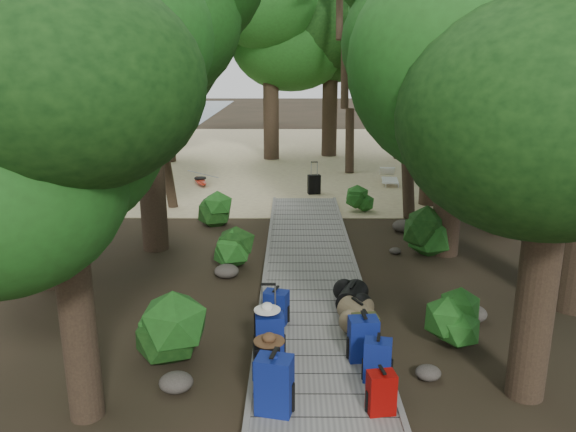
# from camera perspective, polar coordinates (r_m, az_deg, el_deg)

# --- Properties ---
(ground) EXTENTS (120.00, 120.00, 0.00)m
(ground) POSITION_cam_1_polar(r_m,az_deg,el_deg) (11.37, 2.45, -7.08)
(ground) COLOR #2F2417
(ground) RESTS_ON ground
(sand_beach) EXTENTS (40.00, 22.00, 0.02)m
(sand_beach) POSITION_cam_1_polar(r_m,az_deg,el_deg) (26.86, 1.25, 6.10)
(sand_beach) COLOR #CCBE8A
(sand_beach) RESTS_ON ground
(boardwalk) EXTENTS (2.00, 12.00, 0.12)m
(boardwalk) POSITION_cam_1_polar(r_m,az_deg,el_deg) (12.28, 2.29, -5.04)
(boardwalk) COLOR gray
(boardwalk) RESTS_ON ground
(backpack_left_a) EXTENTS (0.50, 0.40, 0.83)m
(backpack_left_a) POSITION_cam_1_polar(r_m,az_deg,el_deg) (7.21, -1.40, -16.50)
(backpack_left_a) COLOR navy
(backpack_left_a) RESTS_ON boardwalk
(backpack_left_b) EXTENTS (0.37, 0.29, 0.63)m
(backpack_left_b) POSITION_cam_1_polar(r_m,az_deg,el_deg) (7.83, -2.18, -14.57)
(backpack_left_b) COLOR black
(backpack_left_b) RESTS_ON boardwalk
(backpack_left_c) EXTENTS (0.43, 0.33, 0.76)m
(backpack_left_c) POSITION_cam_1_polar(r_m,az_deg,el_deg) (8.39, -1.88, -11.90)
(backpack_left_c) COLOR navy
(backpack_left_c) RESTS_ON boardwalk
(backpack_left_d) EXTENTS (0.46, 0.38, 0.61)m
(backpack_left_d) POSITION_cam_1_polar(r_m,az_deg,el_deg) (9.48, -1.23, -9.04)
(backpack_left_d) COLOR navy
(backpack_left_d) RESTS_ON boardwalk
(backpack_right_a) EXTENTS (0.37, 0.29, 0.60)m
(backpack_right_a) POSITION_cam_1_polar(r_m,az_deg,el_deg) (7.35, 9.45, -17.09)
(backpack_right_a) COLOR #910900
(backpack_right_a) RESTS_ON boardwalk
(backpack_right_b) EXTENTS (0.41, 0.33, 0.67)m
(backpack_right_b) POSITION_cam_1_polar(r_m,az_deg,el_deg) (7.96, 9.10, -14.08)
(backpack_right_b) COLOR navy
(backpack_right_b) RESTS_ON boardwalk
(backpack_right_c) EXTENTS (0.44, 0.33, 0.72)m
(backpack_right_c) POSITION_cam_1_polar(r_m,az_deg,el_deg) (8.43, 7.64, -12.05)
(backpack_right_c) COLOR navy
(backpack_right_c) RESTS_ON boardwalk
(backpack_right_d) EXTENTS (0.41, 0.32, 0.58)m
(backpack_right_d) POSITION_cam_1_polar(r_m,az_deg,el_deg) (8.80, 7.84, -11.33)
(backpack_right_d) COLOR #39411D
(backpack_right_d) RESTS_ON boardwalk
(duffel_right_khaki) EXTENTS (0.63, 0.73, 0.41)m
(duffel_right_khaki) POSITION_cam_1_polar(r_m,az_deg,el_deg) (9.48, 7.02, -9.83)
(duffel_right_khaki) COLOR brown
(duffel_right_khaki) RESTS_ON boardwalk
(duffel_right_black) EXTENTS (0.64, 0.80, 0.44)m
(duffel_right_black) POSITION_cam_1_polar(r_m,az_deg,el_deg) (10.04, 6.57, -8.22)
(duffel_right_black) COLOR black
(duffel_right_black) RESTS_ON boardwalk
(suitcase_on_boardwalk) EXTENTS (0.44, 0.32, 0.61)m
(suitcase_on_boardwalk) POSITION_cam_1_polar(r_m,az_deg,el_deg) (8.66, -1.95, -11.51)
(suitcase_on_boardwalk) COLOR black
(suitcase_on_boardwalk) RESTS_ON boardwalk
(lone_suitcase_on_sand) EXTENTS (0.45, 0.32, 0.65)m
(lone_suitcase_on_sand) POSITION_cam_1_polar(r_m,az_deg,el_deg) (19.02, 2.66, 3.23)
(lone_suitcase_on_sand) COLOR black
(lone_suitcase_on_sand) RESTS_ON sand_beach
(hat_brown) EXTENTS (0.42, 0.42, 0.13)m
(hat_brown) POSITION_cam_1_polar(r_m,az_deg,el_deg) (7.63, -1.93, -12.19)
(hat_brown) COLOR #51351E
(hat_brown) RESTS_ON backpack_left_b
(hat_white) EXTENTS (0.39, 0.39, 0.13)m
(hat_white) POSITION_cam_1_polar(r_m,az_deg,el_deg) (8.20, -2.13, -9.13)
(hat_white) COLOR silver
(hat_white) RESTS_ON backpack_left_c
(kayak) EXTENTS (1.67, 3.20, 0.32)m
(kayak) POSITION_cam_1_polar(r_m,az_deg,el_deg) (20.82, -8.90, 3.66)
(kayak) COLOR #9F1C0D
(kayak) RESTS_ON sand_beach
(sun_lounger) EXTENTS (0.76, 1.79, 0.56)m
(sun_lounger) POSITION_cam_1_polar(r_m,az_deg,el_deg) (20.73, 10.33, 3.90)
(sun_lounger) COLOR silver
(sun_lounger) RESTS_ON sand_beach
(tree_right_a) EXTENTS (4.29, 4.29, 7.14)m
(tree_right_a) POSITION_cam_1_polar(r_m,az_deg,el_deg) (7.44, 25.67, 7.93)
(tree_right_a) COLOR black
(tree_right_a) RESTS_ON ground
(tree_right_c) EXTENTS (5.21, 5.21, 9.01)m
(tree_right_c) POSITION_cam_1_polar(r_m,az_deg,el_deg) (12.99, 17.01, 15.47)
(tree_right_c) COLOR black
(tree_right_c) RESTS_ON ground
(tree_right_d) EXTENTS (5.80, 5.80, 10.63)m
(tree_right_d) POSITION_cam_1_polar(r_m,az_deg,el_deg) (15.37, 23.29, 17.83)
(tree_right_d) COLOR black
(tree_right_d) RESTS_ON ground
(tree_right_e) EXTENTS (4.96, 4.96, 8.93)m
(tree_right_e) POSITION_cam_1_polar(r_m,az_deg,el_deg) (17.72, 15.04, 15.28)
(tree_right_e) COLOR black
(tree_right_e) RESTS_ON ground
(tree_right_f) EXTENTS (5.26, 5.26, 9.39)m
(tree_right_f) POSITION_cam_1_polar(r_m,az_deg,el_deg) (20.50, 20.01, 15.49)
(tree_right_f) COLOR black
(tree_right_f) RESTS_ON ground
(tree_left_a) EXTENTS (3.66, 3.66, 6.10)m
(tree_left_a) POSITION_cam_1_polar(r_m,az_deg,el_deg) (6.84, -21.92, 3.36)
(tree_left_a) COLOR black
(tree_left_a) RESTS_ON ground
(tree_left_b) EXTENTS (5.42, 5.42, 9.76)m
(tree_left_b) POSITION_cam_1_polar(r_m,az_deg,el_deg) (11.57, -25.01, 16.68)
(tree_left_b) COLOR black
(tree_left_b) RESTS_ON ground
(tree_left_c) EXTENTS (5.02, 5.02, 8.74)m
(tree_left_c) POSITION_cam_1_polar(r_m,az_deg,el_deg) (13.21, -14.43, 15.03)
(tree_left_c) COLOR black
(tree_left_c) RESTS_ON ground
(tree_back_a) EXTENTS (5.81, 5.81, 10.06)m
(tree_back_a) POSITION_cam_1_polar(r_m,az_deg,el_deg) (25.72, -1.79, 16.92)
(tree_back_a) COLOR black
(tree_back_a) RESTS_ON ground
(tree_back_b) EXTENTS (5.68, 5.68, 10.14)m
(tree_back_b) POSITION_cam_1_polar(r_m,az_deg,el_deg) (26.73, 4.39, 16.90)
(tree_back_b) COLOR black
(tree_back_b) RESTS_ON ground
(tree_back_c) EXTENTS (4.81, 4.81, 8.65)m
(tree_back_c) POSITION_cam_1_polar(r_m,az_deg,el_deg) (26.29, 11.83, 15.04)
(tree_back_c) COLOR black
(tree_back_c) RESTS_ON ground
(tree_back_d) EXTENTS (4.83, 4.83, 8.05)m
(tree_back_d) POSITION_cam_1_polar(r_m,az_deg,el_deg) (25.57, -12.43, 14.33)
(tree_back_d) COLOR black
(tree_back_d) RESTS_ON ground
(palm_right_a) EXTENTS (4.58, 4.58, 7.80)m
(palm_right_a) POSITION_cam_1_polar(r_m,az_deg,el_deg) (16.21, 13.27, 13.43)
(palm_right_a) COLOR #134614
(palm_right_a) RESTS_ON ground
(palm_right_b) EXTENTS (4.74, 4.74, 9.16)m
(palm_right_b) POSITION_cam_1_polar(r_m,az_deg,el_deg) (21.63, 15.21, 15.50)
(palm_right_b) COLOR #134614
(palm_right_b) RESTS_ON ground
(palm_right_c) EXTENTS (4.83, 4.83, 7.68)m
(palm_right_c) POSITION_cam_1_polar(r_m,az_deg,el_deg) (22.70, 7.17, 14.00)
(palm_right_c) COLOR #134614
(palm_right_c) RESTS_ON ground
(palm_left_a) EXTENTS (4.07, 4.07, 6.47)m
(palm_left_a) POSITION_cam_1_polar(r_m,az_deg,el_deg) (17.18, -12.96, 11.31)
(palm_left_a) COLOR #134614
(palm_left_a) RESTS_ON ground
(rock_left_a) EXTENTS (0.47, 0.42, 0.26)m
(rock_left_a) POSITION_cam_1_polar(r_m,az_deg,el_deg) (8.11, -11.30, -16.24)
(rock_left_a) COLOR #4C473F
(rock_left_a) RESTS_ON ground
(rock_left_b) EXTENTS (0.34, 0.31, 0.19)m
(rock_left_b) POSITION_cam_1_polar(r_m,az_deg,el_deg) (10.20, -13.02, -9.65)
(rock_left_b) COLOR #4C473F
(rock_left_b) RESTS_ON ground
(rock_left_c) EXTENTS (0.51, 0.46, 0.28)m
(rock_left_c) POSITION_cam_1_polar(r_m,az_deg,el_deg) (11.80, -6.25, -5.58)
(rock_left_c) COLOR #4C473F
(rock_left_c) RESTS_ON ground
(rock_left_d) EXTENTS (0.32, 0.29, 0.17)m
(rock_left_d) POSITION_cam_1_polar(r_m,az_deg,el_deg) (14.39, -6.00, -1.90)
(rock_left_d) COLOR #4C473F
(rock_left_d) RESTS_ON ground
(rock_right_a) EXTENTS (0.36, 0.33, 0.20)m
(rock_right_a) POSITION_cam_1_polar(r_m,az_deg,el_deg) (8.47, 14.05, -15.19)
(rock_right_a) COLOR #4C473F
(rock_right_a) RESTS_ON ground
(rock_right_b) EXTENTS (0.53, 0.47, 0.29)m
(rock_right_b) POSITION_cam_1_polar(r_m,az_deg,el_deg) (10.34, 18.16, -9.40)
(rock_right_b) COLOR #4C473F
(rock_right_b) RESTS_ON ground
(rock_right_c) EXTENTS (0.27, 0.25, 0.15)m
(rock_right_c) POSITION_cam_1_polar(r_m,az_deg,el_deg) (13.39, 10.85, -3.49)
(rock_right_c) COLOR #4C473F
(rock_right_c) RESTS_ON ground
(rock_right_d) EXTENTS (0.58, 0.52, 0.32)m
(rock_right_d) POSITION_cam_1_polar(r_m,az_deg,el_deg) (15.12, 11.63, -1.00)
(rock_right_d) COLOR #4C473F
(rock_right_d) RESTS_ON ground
(shrub_left_a) EXTENTS (1.11, 1.11, 1.00)m
(shrub_left_a) POSITION_cam_1_polar(r_m,az_deg,el_deg) (8.58, -11.79, -11.56)
(shrub_left_a) COLOR #1C4B16
(shrub_left_a) RESTS_ON ground
(shrub_left_b) EXTENTS (0.96, 0.96, 0.86)m
(shrub_left_b) POSITION_cam_1_polar(r_m,az_deg,el_deg) (12.14, -5.84, -3.50)
(shrub_left_b) COLOR #1C4B16
(shrub_left_b) RESTS_ON ground
(shrub_left_c) EXTENTS (1.10, 1.10, 0.99)m
(shrub_left_c) POSITION_cam_1_polar(r_m,az_deg,el_deg) (15.29, -7.43, 0.68)
(shrub_left_c) COLOR #1C4B16
(shrub_left_c) RESTS_ON ground
(shrub_right_a) EXTENTS (0.93, 0.93, 0.84)m
(shrub_right_a) POSITION_cam_1_polar(r_m,az_deg,el_deg) (9.31, 16.16, -10.20)
(shrub_right_a) COLOR #1C4B16
(shrub_right_a) RESTS_ON ground
(shrub_right_b) EXTENTS (1.27, 1.27, 1.15)m
(shrub_right_b) POSITION_cam_1_polar(r_m,az_deg,el_deg) (13.42, 13.76, -1.39)
(shrub_right_b) COLOR #1C4B16
(shrub_right_b) RESTS_ON ground
(shrub_right_c) EXTENTS (0.80, 0.80, 0.72)m
(shrub_right_c) POSITION_cam_1_polar(r_m,az_deg,el_deg) (16.84, 7.46, 1.58)
(shrub_right_c) COLOR #1C4B16
(shrub_right_c) RESTS_ON ground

